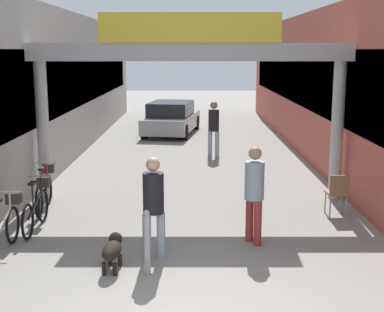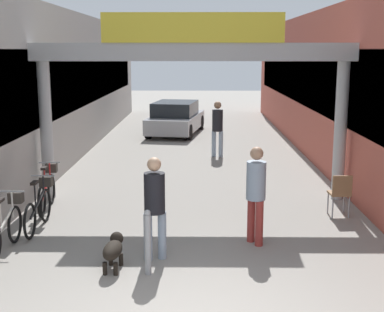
{
  "view_description": "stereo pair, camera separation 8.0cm",
  "coord_description": "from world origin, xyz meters",
  "px_view_note": "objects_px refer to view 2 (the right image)",
  "views": [
    {
      "loc": [
        0.04,
        -5.77,
        3.37
      ],
      "look_at": [
        0.0,
        4.7,
        1.3
      ],
      "focal_mm": 50.0,
      "sensor_mm": 36.0,
      "label": 1
    },
    {
      "loc": [
        0.12,
        -5.77,
        3.37
      ],
      "look_at": [
        0.0,
        4.7,
        1.3
      ],
      "focal_mm": 50.0,
      "sensor_mm": 36.0,
      "label": 2
    }
  ],
  "objects_px": {
    "bollard_post_metal": "(148,242)",
    "parked_car_silver": "(176,118)",
    "pedestrian_with_dog": "(155,202)",
    "pedestrian_carrying_crate": "(217,125)",
    "bicycle_silver_second": "(7,226)",
    "pedestrian_companion": "(256,189)",
    "cafe_chair_wood_nearer": "(340,191)",
    "dog_on_leash": "(114,249)",
    "bicycle_black_third": "(39,206)",
    "bicycle_red_farthest": "(48,189)"
  },
  "relations": [
    {
      "from": "bicycle_red_farthest",
      "to": "bicycle_silver_second",
      "type": "bearing_deg",
      "value": -90.37
    },
    {
      "from": "pedestrian_companion",
      "to": "bicycle_silver_second",
      "type": "height_order",
      "value": "pedestrian_companion"
    },
    {
      "from": "pedestrian_carrying_crate",
      "to": "bicycle_black_third",
      "type": "bearing_deg",
      "value": -117.21
    },
    {
      "from": "bollard_post_metal",
      "to": "parked_car_silver",
      "type": "distance_m",
      "value": 14.05
    },
    {
      "from": "pedestrian_companion",
      "to": "bicycle_red_farthest",
      "type": "distance_m",
      "value": 4.77
    },
    {
      "from": "bicycle_black_third",
      "to": "parked_car_silver",
      "type": "height_order",
      "value": "parked_car_silver"
    },
    {
      "from": "pedestrian_carrying_crate",
      "to": "bicycle_black_third",
      "type": "relative_size",
      "value": 1.06
    },
    {
      "from": "bicycle_black_third",
      "to": "bicycle_red_farthest",
      "type": "height_order",
      "value": "same"
    },
    {
      "from": "bicycle_red_farthest",
      "to": "parked_car_silver",
      "type": "distance_m",
      "value": 10.88
    },
    {
      "from": "pedestrian_companion",
      "to": "cafe_chair_wood_nearer",
      "type": "bearing_deg",
      "value": 39.83
    },
    {
      "from": "bollard_post_metal",
      "to": "parked_car_silver",
      "type": "height_order",
      "value": "parked_car_silver"
    },
    {
      "from": "pedestrian_with_dog",
      "to": "bicycle_black_third",
      "type": "xyz_separation_m",
      "value": [
        -2.35,
        1.56,
        -0.54
      ]
    },
    {
      "from": "pedestrian_companion",
      "to": "bicycle_black_third",
      "type": "relative_size",
      "value": 1.03
    },
    {
      "from": "dog_on_leash",
      "to": "bicycle_red_farthest",
      "type": "height_order",
      "value": "bicycle_red_farthest"
    },
    {
      "from": "pedestrian_with_dog",
      "to": "pedestrian_carrying_crate",
      "type": "bearing_deg",
      "value": 81.39
    },
    {
      "from": "pedestrian_with_dog",
      "to": "dog_on_leash",
      "type": "xyz_separation_m",
      "value": [
        -0.62,
        -0.39,
        -0.65
      ]
    },
    {
      "from": "pedestrian_with_dog",
      "to": "bollard_post_metal",
      "type": "distance_m",
      "value": 0.76
    },
    {
      "from": "pedestrian_carrying_crate",
      "to": "bicycle_black_third",
      "type": "distance_m",
      "value": 8.04
    },
    {
      "from": "bollard_post_metal",
      "to": "parked_car_silver",
      "type": "bearing_deg",
      "value": 90.66
    },
    {
      "from": "bicycle_black_third",
      "to": "dog_on_leash",
      "type": "bearing_deg",
      "value": -48.43
    },
    {
      "from": "pedestrian_carrying_crate",
      "to": "bicycle_silver_second",
      "type": "xyz_separation_m",
      "value": [
        -3.88,
        -8.32,
        -0.59
      ]
    },
    {
      "from": "bicycle_black_third",
      "to": "bollard_post_metal",
      "type": "height_order",
      "value": "bollard_post_metal"
    },
    {
      "from": "bicycle_red_farthest",
      "to": "parked_car_silver",
      "type": "height_order",
      "value": "parked_car_silver"
    },
    {
      "from": "parked_car_silver",
      "to": "bicycle_red_farthest",
      "type": "bearing_deg",
      "value": -102.32
    },
    {
      "from": "dog_on_leash",
      "to": "bollard_post_metal",
      "type": "bearing_deg",
      "value": -20.25
    },
    {
      "from": "pedestrian_carrying_crate",
      "to": "bicycle_silver_second",
      "type": "distance_m",
      "value": 9.2
    },
    {
      "from": "dog_on_leash",
      "to": "bicycle_black_third",
      "type": "height_order",
      "value": "bicycle_black_third"
    },
    {
      "from": "pedestrian_companion",
      "to": "bicycle_silver_second",
      "type": "relative_size",
      "value": 1.03
    },
    {
      "from": "cafe_chair_wood_nearer",
      "to": "bicycle_silver_second",
      "type": "bearing_deg",
      "value": -162.23
    },
    {
      "from": "pedestrian_companion",
      "to": "bicycle_black_third",
      "type": "xyz_separation_m",
      "value": [
        -4.06,
        0.81,
        -0.57
      ]
    },
    {
      "from": "bicycle_silver_second",
      "to": "cafe_chair_wood_nearer",
      "type": "relative_size",
      "value": 1.9
    },
    {
      "from": "dog_on_leash",
      "to": "bicycle_silver_second",
      "type": "xyz_separation_m",
      "value": [
        -1.94,
        0.75,
        0.11
      ]
    },
    {
      "from": "pedestrian_companion",
      "to": "bicycle_black_third",
      "type": "height_order",
      "value": "pedestrian_companion"
    },
    {
      "from": "parked_car_silver",
      "to": "pedestrian_carrying_crate",
      "type": "bearing_deg",
      "value": -72.07
    },
    {
      "from": "bicycle_black_third",
      "to": "parked_car_silver",
      "type": "relative_size",
      "value": 0.4
    },
    {
      "from": "pedestrian_with_dog",
      "to": "parked_car_silver",
      "type": "distance_m",
      "value": 13.46
    },
    {
      "from": "bicycle_silver_second",
      "to": "pedestrian_with_dog",
      "type": "bearing_deg",
      "value": -8.03
    },
    {
      "from": "bollard_post_metal",
      "to": "pedestrian_companion",
      "type": "bearing_deg",
      "value": 37.28
    },
    {
      "from": "dog_on_leash",
      "to": "pedestrian_with_dog",
      "type": "bearing_deg",
      "value": 32.32
    },
    {
      "from": "pedestrian_companion",
      "to": "cafe_chair_wood_nearer",
      "type": "distance_m",
      "value": 2.53
    },
    {
      "from": "pedestrian_carrying_crate",
      "to": "bicycle_red_farthest",
      "type": "relative_size",
      "value": 1.06
    },
    {
      "from": "pedestrian_carrying_crate",
      "to": "pedestrian_with_dog",
      "type": "bearing_deg",
      "value": -98.61
    },
    {
      "from": "bicycle_red_farthest",
      "to": "parked_car_silver",
      "type": "bearing_deg",
      "value": 77.68
    },
    {
      "from": "bicycle_silver_second",
      "to": "bicycle_black_third",
      "type": "xyz_separation_m",
      "value": [
        0.21,
        1.2,
        0.0
      ]
    },
    {
      "from": "pedestrian_with_dog",
      "to": "bicycle_red_farthest",
      "type": "height_order",
      "value": "pedestrian_with_dog"
    },
    {
      "from": "pedestrian_carrying_crate",
      "to": "dog_on_leash",
      "type": "xyz_separation_m",
      "value": [
        -1.94,
        -9.08,
        -0.7
      ]
    },
    {
      "from": "cafe_chair_wood_nearer",
      "to": "bicycle_red_farthest",
      "type": "bearing_deg",
      "value": 175.56
    },
    {
      "from": "bicycle_silver_second",
      "to": "dog_on_leash",
      "type": "bearing_deg",
      "value": -21.23
    },
    {
      "from": "pedestrian_with_dog",
      "to": "parked_car_silver",
      "type": "height_order",
      "value": "pedestrian_with_dog"
    },
    {
      "from": "cafe_chair_wood_nearer",
      "to": "bicycle_black_third",
      "type": "bearing_deg",
      "value": -172.5
    }
  ]
}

